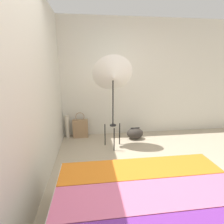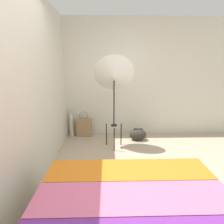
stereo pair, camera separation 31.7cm
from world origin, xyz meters
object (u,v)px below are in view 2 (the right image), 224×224
(photo_umbrella, at_px, (114,76))
(duffel_bag, at_px, (138,134))
(paper_roll, at_px, (72,125))
(tote_bag, at_px, (84,127))

(photo_umbrella, distance_m, duffel_bag, 1.43)
(duffel_bag, height_order, paper_roll, paper_roll)
(duffel_bag, bearing_deg, photo_umbrella, -149.21)
(photo_umbrella, xyz_separation_m, tote_bag, (-0.67, 0.58, -1.19))
(paper_roll, bearing_deg, photo_umbrella, -31.64)
(photo_umbrella, distance_m, tote_bag, 1.48)
(photo_umbrella, relative_size, tote_bag, 3.03)
(tote_bag, relative_size, paper_roll, 1.10)
(tote_bag, height_order, duffel_bag, tote_bag)
(photo_umbrella, bearing_deg, duffel_bag, 30.79)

